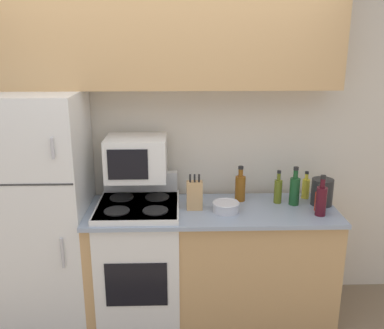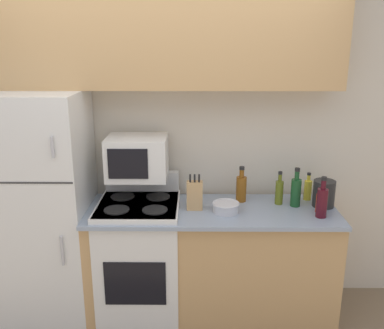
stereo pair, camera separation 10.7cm
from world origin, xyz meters
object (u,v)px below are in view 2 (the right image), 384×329
(stove, at_px, (140,258))
(bowl, at_px, (226,207))
(bottle_hot_sauce, at_px, (319,202))
(bottle_cooking_spray, at_px, (308,189))
(refrigerator, at_px, (46,209))
(kettle, at_px, (324,193))
(bottle_wine_green, at_px, (296,191))
(microwave, at_px, (137,157))
(knife_block, at_px, (195,195))
(bottle_olive_oil, at_px, (279,191))
(bottle_wine_red, at_px, (322,201))
(bottle_whiskey, at_px, (241,188))

(stove, xyz_separation_m, bowl, (0.65, -0.07, 0.45))
(bottle_hot_sauce, bearing_deg, bottle_cooking_spray, 94.26)
(refrigerator, relative_size, kettle, 7.81)
(stove, xyz_separation_m, bottle_wine_green, (1.18, 0.06, 0.53))
(stove, xyz_separation_m, bottle_cooking_spray, (1.31, 0.20, 0.50))
(microwave, relative_size, bottle_hot_sauce, 2.23)
(knife_block, distance_m, bottle_wine_green, 0.77)
(bottle_olive_oil, relative_size, bottle_wine_green, 0.87)
(bowl, bearing_deg, stove, 174.20)
(bottle_olive_oil, bearing_deg, bottle_cooking_spray, 21.36)
(bottle_cooking_spray, distance_m, bottle_wine_red, 0.35)
(stove, height_order, microwave, microwave)
(knife_block, xyz_separation_m, bottle_whiskey, (0.36, 0.16, 0.00))
(bottle_olive_oil, bearing_deg, bottle_hot_sauce, -31.70)
(bowl, bearing_deg, bottle_wine_green, 13.55)
(microwave, distance_m, bottle_wine_green, 1.22)
(knife_block, height_order, bottle_whiskey, bottle_whiskey)
(refrigerator, bearing_deg, bottle_hot_sauce, -2.47)
(bowl, height_order, bottle_wine_green, bottle_wine_green)
(bowl, height_order, kettle, kettle)
(knife_block, xyz_separation_m, kettle, (0.97, 0.06, -0.01))
(knife_block, bearing_deg, microwave, 164.30)
(bottle_hot_sauce, xyz_separation_m, kettle, (0.06, 0.12, 0.02))
(bottle_hot_sauce, bearing_deg, bottle_olive_oil, 148.30)
(bottle_hot_sauce, bearing_deg, refrigerator, 177.53)
(bottle_cooking_spray, relative_size, bottle_hot_sauce, 1.10)
(bottle_olive_oil, bearing_deg, bottle_wine_red, -44.47)
(stove, bearing_deg, bottle_whiskey, 11.54)
(microwave, relative_size, bottle_olive_oil, 1.72)
(knife_block, xyz_separation_m, bottle_wine_red, (0.90, -0.14, 0.01))
(microwave, xyz_separation_m, bowl, (0.66, -0.18, -0.32))
(bottle_wine_red, bearing_deg, bowl, 173.21)
(bottle_olive_oil, xyz_separation_m, bottle_hot_sauce, (0.26, -0.16, -0.02))
(bottle_cooking_spray, relative_size, kettle, 0.97)
(bottle_wine_red, height_order, kettle, bottle_wine_red)
(bottle_wine_red, distance_m, bottle_wine_green, 0.25)
(bottle_hot_sauce, distance_m, bottle_wine_green, 0.19)
(refrigerator, height_order, bottle_hot_sauce, refrigerator)
(bottle_cooking_spray, xyz_separation_m, bottle_wine_green, (-0.13, -0.14, 0.03))
(bottle_wine_green, distance_m, kettle, 0.21)
(microwave, distance_m, kettle, 1.43)
(bottle_olive_oil, distance_m, bottle_wine_green, 0.12)
(refrigerator, height_order, knife_block, refrigerator)
(bottle_whiskey, bearing_deg, microwave, -176.95)
(stove, relative_size, knife_block, 4.03)
(bowl, xyz_separation_m, bottle_olive_oil, (0.42, 0.17, 0.06))
(bottle_cooking_spray, height_order, kettle, kettle)
(knife_block, distance_m, bottle_cooking_spray, 0.91)
(bottle_whiskey, xyz_separation_m, bottle_wine_green, (0.40, -0.10, 0.01))
(bowl, distance_m, kettle, 0.76)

